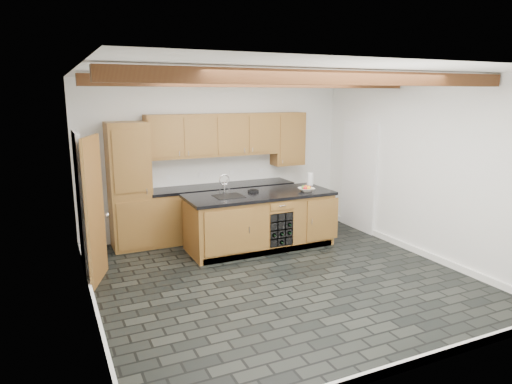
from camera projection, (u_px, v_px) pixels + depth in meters
ground at (279, 277)px, 6.46m from camera, size 5.00×5.00×0.00m
room_shell at (258, 165)px, 6.57m from camera, size 5.01×5.00×5.00m
back_cabinetry at (203, 184)px, 8.08m from camera, size 3.65×0.62×2.20m
island at (260, 220)px, 7.63m from camera, size 2.48×0.96×0.93m
faucet at (228, 194)px, 7.34m from camera, size 0.45×0.40×0.34m
kitchen_scale at (253, 191)px, 7.63m from camera, size 0.17×0.11×0.05m
fruit_bowl at (306, 190)px, 7.65m from camera, size 0.30×0.30×0.07m
fruit_cluster at (306, 188)px, 7.65m from camera, size 0.16×0.17×0.07m
paper_towel at (310, 179)px, 8.19m from camera, size 0.11×0.11×0.23m
mug at (151, 188)px, 7.73m from camera, size 0.11×0.11×0.09m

